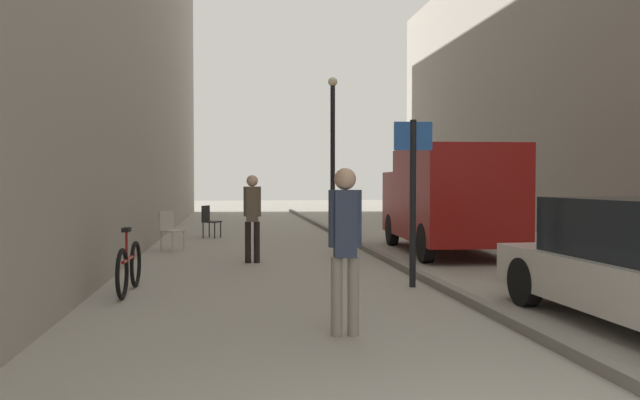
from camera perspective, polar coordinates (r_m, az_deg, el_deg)
name	(u,v)px	position (r m, az deg, el deg)	size (l,w,h in m)	color
ground_plane	(301,252)	(14.64, -1.77, -4.76)	(80.00, 80.00, 0.00)	gray
kerb_strip	(367,249)	(14.88, 4.31, -4.42)	(0.16, 40.00, 0.12)	slate
pedestrian_main_foreground	(252,212)	(12.72, -6.16, -1.11)	(0.35, 0.23, 1.77)	black
pedestrian_mid_block	(345,239)	(6.69, 2.29, -3.57)	(0.36, 0.23, 1.79)	gray
delivery_van	(448,197)	(14.73, 11.51, 0.27)	(2.38, 5.22, 2.40)	maroon
street_sign_post	(413,188)	(9.85, 8.43, 1.09)	(0.60, 0.10, 2.60)	black
lamp_post	(333,145)	(18.84, 1.16, 4.97)	(0.28, 0.28, 4.76)	black
bicycle_leaning	(129,267)	(9.70, -16.93, -5.87)	(0.11, 1.77, 0.98)	black
cafe_chair_near_window	(209,219)	(18.60, -10.03, -1.72)	(0.59, 0.59, 0.94)	black
cafe_chair_by_doorway	(170,228)	(15.34, -13.49, -2.46)	(0.62, 0.62, 0.94)	#B7B2A8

